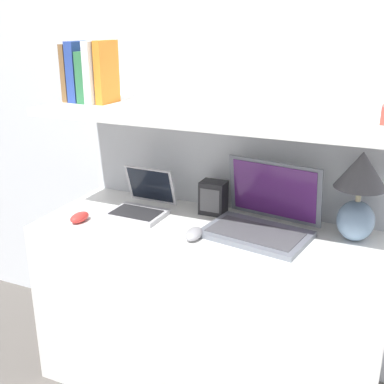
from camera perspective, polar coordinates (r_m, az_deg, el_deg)
wall_back at (r=2.02m, az=5.56°, el=11.66°), size 6.00×0.05×2.40m
desk at (r=2.03m, az=1.73°, el=-13.85°), size 1.34×0.52×0.72m
back_riser at (r=2.16m, az=4.63°, el=-5.33°), size 1.34×0.04×1.14m
shelf at (r=1.79m, az=2.81°, el=9.11°), size 1.34×0.47×0.03m
table_lamp at (r=1.81m, az=19.21°, el=0.26°), size 0.18×0.18×0.33m
laptop_large at (r=1.84m, az=8.30°, el=-3.22°), size 0.42×0.35×0.26m
laptop_small at (r=2.01m, az=-5.99°, el=-1.46°), size 0.23×0.24×0.18m
computer_mouse at (r=1.78m, az=0.23°, el=-4.99°), size 0.07×0.11×0.04m
second_mouse at (r=1.98m, az=-13.18°, el=-2.94°), size 0.06×0.10×0.04m
router_box at (r=1.99m, az=2.54°, el=-0.66°), size 0.10×0.08×0.14m
book_brown at (r=2.08m, az=-14.03°, el=13.56°), size 0.02×0.13×0.23m
book_blue at (r=2.05m, az=-13.16°, el=13.73°), size 0.04×0.14×0.24m
book_green at (r=2.02m, az=-11.97°, el=13.22°), size 0.04×0.15×0.20m
book_white at (r=2.00m, az=-10.95°, el=13.78°), size 0.03×0.18×0.24m
book_orange at (r=1.98m, az=-10.06°, el=13.80°), size 0.03×0.13×0.24m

